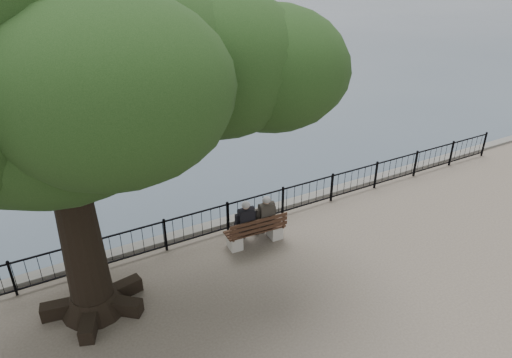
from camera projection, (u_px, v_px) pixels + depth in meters
harbor at (249, 229)px, 15.31m from camera, size 260.00×260.00×1.20m
railing at (256, 208)px, 14.44m from camera, size 22.06×0.06×1.00m
bench at (256, 233)px, 13.57m from camera, size 1.86×0.65×0.97m
person_left at (244, 224)px, 13.36m from camera, size 0.46×0.78×1.54m
person_right at (264, 219)px, 13.62m from camera, size 0.46×0.78×1.54m
tree at (90, 66)px, 9.06m from camera, size 10.86×7.58×8.86m
lion_monument at (70, 12)px, 51.89m from camera, size 6.29×6.29×9.21m
sailboat_b at (72, 82)px, 32.27m from camera, size 2.39×6.00×13.02m
sailboat_d at (190, 64)px, 37.65m from camera, size 3.78×5.80×9.96m
sailboat_g at (180, 41)px, 46.88m from camera, size 3.14×5.88×10.69m
sailboat_h at (19, 47)px, 43.78m from camera, size 3.13×5.08×11.82m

